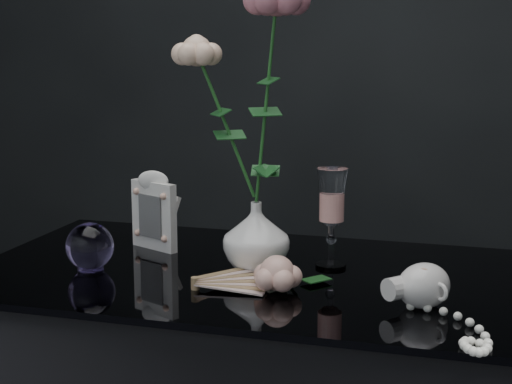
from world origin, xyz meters
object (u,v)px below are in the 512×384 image
(picture_frame, at_px, (154,210))
(loose_rose, at_px, (277,274))
(wine_glass, at_px, (332,218))
(paperweight, at_px, (90,246))
(pearl_jar, at_px, (424,284))
(vase, at_px, (256,236))

(picture_frame, height_order, loose_rose, picture_frame)
(wine_glass, distance_m, picture_frame, 0.37)
(paperweight, xyz_separation_m, loose_rose, (0.36, -0.03, -0.01))
(paperweight, bearing_deg, wine_glass, 18.49)
(wine_glass, xyz_separation_m, pearl_jar, (0.18, -0.18, -0.06))
(vase, height_order, wine_glass, wine_glass)
(pearl_jar, bearing_deg, paperweight, -142.01)
(paperweight, distance_m, loose_rose, 0.36)
(loose_rose, bearing_deg, pearl_jar, -22.17)
(picture_frame, xyz_separation_m, pearl_jar, (0.55, -0.21, -0.04))
(picture_frame, relative_size, pearl_jar, 0.61)
(pearl_jar, bearing_deg, wine_glass, 177.21)
(vase, distance_m, loose_rose, 0.13)
(wine_glass, relative_size, paperweight, 2.11)
(picture_frame, xyz_separation_m, paperweight, (-0.05, -0.17, -0.04))
(pearl_jar, bearing_deg, picture_frame, -159.10)
(paperweight, height_order, pearl_jar, paperweight)
(loose_rose, relative_size, pearl_jar, 0.69)
(loose_rose, distance_m, pearl_jar, 0.24)
(wine_glass, height_order, picture_frame, wine_glass)
(wine_glass, bearing_deg, pearl_jar, -44.33)
(vase, relative_size, pearl_jar, 0.48)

